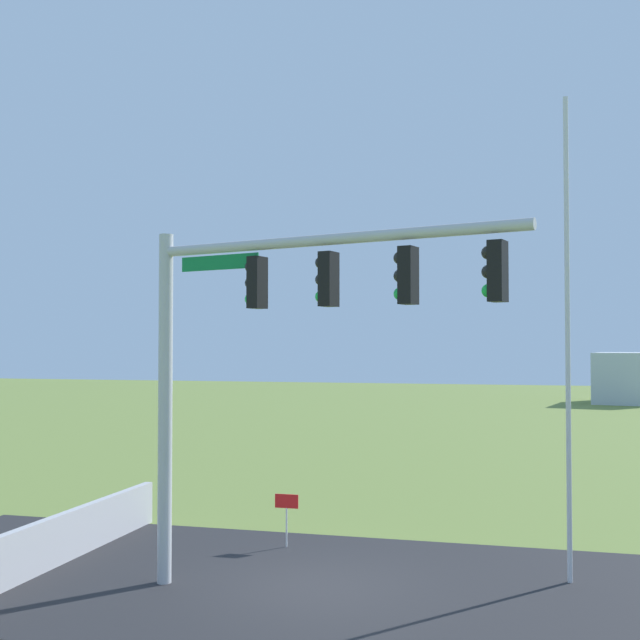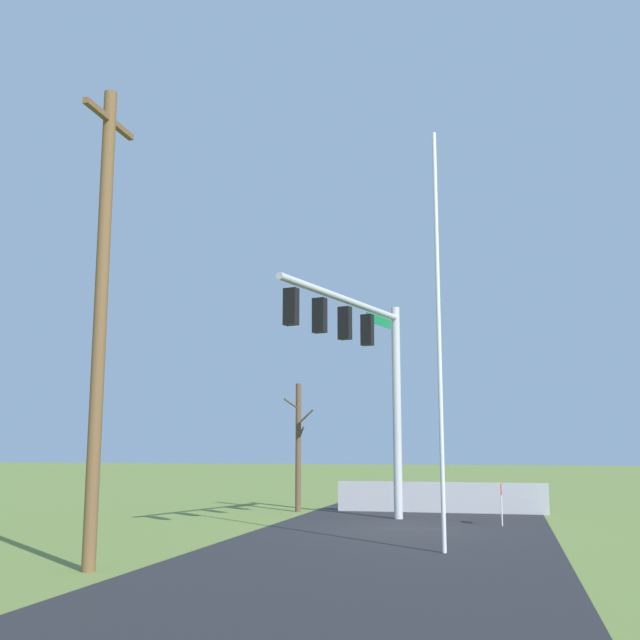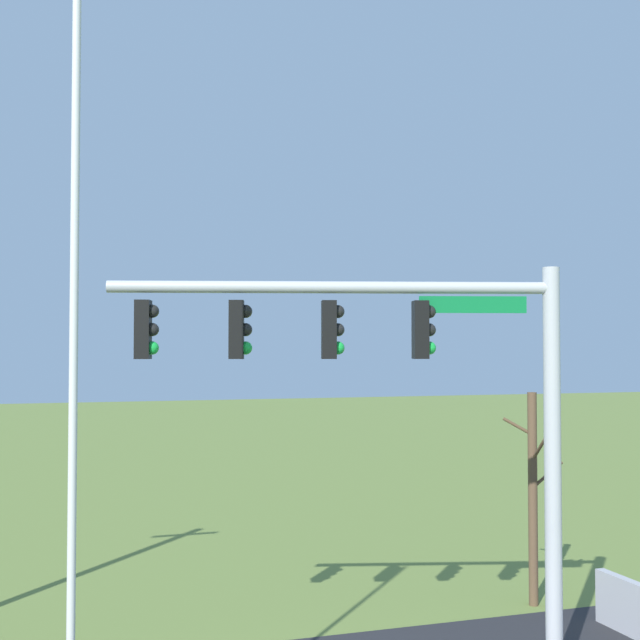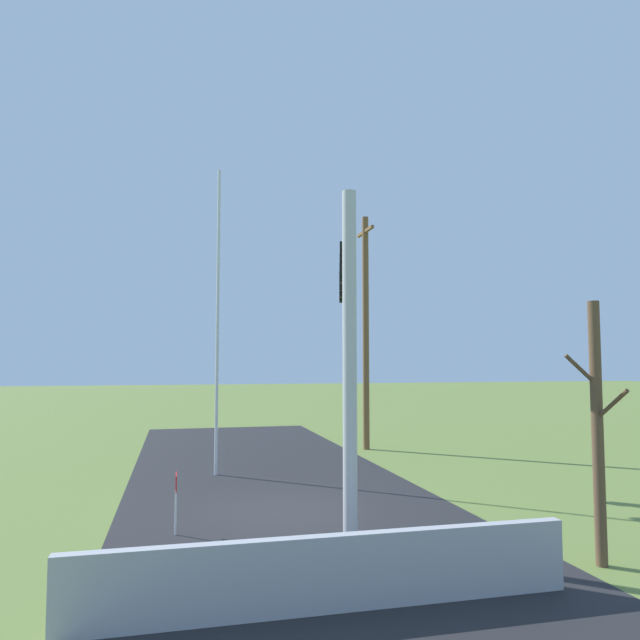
{
  "view_description": "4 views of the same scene",
  "coord_description": "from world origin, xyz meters",
  "px_view_note": "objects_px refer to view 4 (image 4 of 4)",
  "views": [
    {
      "loc": [
        -3.96,
        15.01,
        4.69
      ],
      "look_at": [
        -0.48,
        1.7,
        5.12
      ],
      "focal_mm": 44.49,
      "sensor_mm": 36.0,
      "label": 1
    },
    {
      "loc": [
        -22.23,
        -2.85,
        2.29
      ],
      "look_at": [
        -1.57,
        2.09,
        5.79
      ],
      "focal_mm": 43.23,
      "sensor_mm": 36.0,
      "label": 2
    },
    {
      "loc": [
        -5.11,
        -11.65,
        5.52
      ],
      "look_at": [
        -0.51,
        2.34,
        6.02
      ],
      "focal_mm": 47.73,
      "sensor_mm": 36.0,
      "label": 3
    },
    {
      "loc": [
        13.93,
        -2.68,
        3.5
      ],
      "look_at": [
        -1.42,
        1.07,
        4.64
      ],
      "focal_mm": 32.89,
      "sensor_mm": 36.0,
      "label": 4
    }
  ],
  "objects_px": {
    "flagpole": "(218,320)",
    "open_sign": "(176,490)",
    "bare_tree": "(597,428)",
    "utility_pole": "(366,327)",
    "signal_mast": "(347,298)"
  },
  "relations": [
    {
      "from": "flagpole",
      "to": "open_sign",
      "type": "xyz_separation_m",
      "value": [
        6.21,
        -1.2,
        -3.92
      ]
    },
    {
      "from": "bare_tree",
      "to": "utility_pole",
      "type": "bearing_deg",
      "value": 178.7
    },
    {
      "from": "utility_pole",
      "to": "open_sign",
      "type": "height_order",
      "value": "utility_pole"
    },
    {
      "from": "signal_mast",
      "to": "bare_tree",
      "type": "xyz_separation_m",
      "value": [
        4.38,
        3.25,
        -2.66
      ]
    },
    {
      "from": "utility_pole",
      "to": "bare_tree",
      "type": "relative_size",
      "value": 2.07
    },
    {
      "from": "signal_mast",
      "to": "bare_tree",
      "type": "distance_m",
      "value": 6.07
    },
    {
      "from": "flagpole",
      "to": "bare_tree",
      "type": "height_order",
      "value": "flagpole"
    },
    {
      "from": "bare_tree",
      "to": "flagpole",
      "type": "bearing_deg",
      "value": -148.8
    },
    {
      "from": "signal_mast",
      "to": "bare_tree",
      "type": "relative_size",
      "value": 1.58
    },
    {
      "from": "signal_mast",
      "to": "utility_pole",
      "type": "bearing_deg",
      "value": 159.35
    },
    {
      "from": "signal_mast",
      "to": "open_sign",
      "type": "bearing_deg",
      "value": -78.51
    },
    {
      "from": "signal_mast",
      "to": "open_sign",
      "type": "relative_size",
      "value": 5.93
    },
    {
      "from": "bare_tree",
      "to": "open_sign",
      "type": "distance_m",
      "value": 8.11
    },
    {
      "from": "signal_mast",
      "to": "flagpole",
      "type": "relative_size",
      "value": 0.75
    },
    {
      "from": "signal_mast",
      "to": "utility_pole",
      "type": "distance_m",
      "value": 10.11
    }
  ]
}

